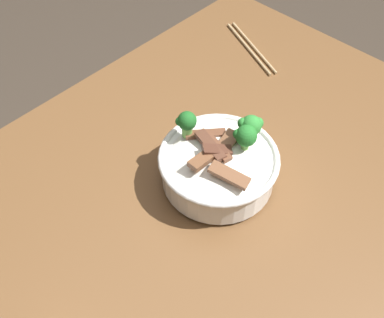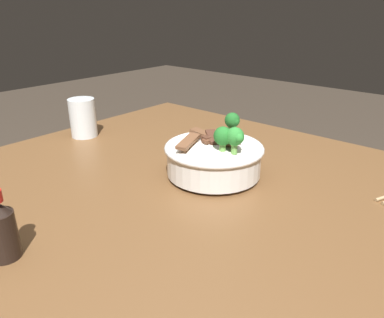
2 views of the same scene
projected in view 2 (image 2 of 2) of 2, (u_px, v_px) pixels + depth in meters
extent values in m
cube|color=brown|center=(186.00, 199.00, 0.81)|extent=(1.14, 1.05, 0.05)
cube|color=brown|center=(170.00, 203.00, 1.57)|extent=(0.07, 0.07, 0.72)
cylinder|color=white|center=(213.00, 174.00, 0.86)|extent=(0.09, 0.09, 0.01)
cylinder|color=white|center=(214.00, 160.00, 0.84)|extent=(0.22, 0.22, 0.06)
torus|color=white|center=(214.00, 148.00, 0.83)|extent=(0.23, 0.23, 0.01)
ellipsoid|color=white|center=(214.00, 151.00, 0.83)|extent=(0.20, 0.20, 0.05)
cube|color=#4C2B1E|center=(214.00, 138.00, 0.82)|extent=(0.06, 0.05, 0.02)
cube|color=brown|center=(188.00, 141.00, 0.81)|extent=(0.04, 0.08, 0.02)
cube|color=#563323|center=(217.00, 136.00, 0.84)|extent=(0.04, 0.08, 0.01)
cube|color=brown|center=(220.00, 143.00, 0.82)|extent=(0.08, 0.04, 0.03)
cube|color=brown|center=(206.00, 135.00, 0.84)|extent=(0.08, 0.02, 0.02)
cube|color=brown|center=(233.00, 138.00, 0.85)|extent=(0.07, 0.06, 0.01)
cube|color=brown|center=(216.00, 138.00, 0.83)|extent=(0.03, 0.07, 0.01)
cylinder|color=#6BA84C|center=(231.00, 130.00, 0.88)|extent=(0.02, 0.02, 0.03)
sphere|color=#1E6023|center=(232.00, 120.00, 0.87)|extent=(0.04, 0.04, 0.04)
sphere|color=#1E6023|center=(235.00, 122.00, 0.86)|extent=(0.02, 0.02, 0.02)
sphere|color=#1E6023|center=(231.00, 119.00, 0.88)|extent=(0.02, 0.02, 0.02)
cylinder|color=#6BA84C|center=(234.00, 148.00, 0.77)|extent=(0.01, 0.01, 0.03)
sphere|color=#2D8433|center=(235.00, 136.00, 0.76)|extent=(0.04, 0.04, 0.04)
sphere|color=#2D8433|center=(239.00, 138.00, 0.75)|extent=(0.02, 0.02, 0.02)
sphere|color=#2D8433|center=(235.00, 132.00, 0.77)|extent=(0.02, 0.02, 0.02)
cylinder|color=#6BA84C|center=(223.00, 147.00, 0.78)|extent=(0.01, 0.01, 0.02)
sphere|color=#237028|center=(223.00, 136.00, 0.77)|extent=(0.04, 0.04, 0.04)
sphere|color=#237028|center=(228.00, 139.00, 0.76)|extent=(0.02, 0.02, 0.02)
sphere|color=#237028|center=(223.00, 133.00, 0.78)|extent=(0.02, 0.02, 0.02)
cylinder|color=white|center=(85.00, 135.00, 1.12)|extent=(0.08, 0.08, 0.00)
cylinder|color=white|center=(83.00, 118.00, 1.10)|extent=(0.08, 0.08, 0.12)
cylinder|color=silver|center=(84.00, 128.00, 1.11)|extent=(0.07, 0.07, 0.04)
cylinder|color=black|center=(2.00, 236.00, 0.57)|extent=(0.05, 0.05, 0.08)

